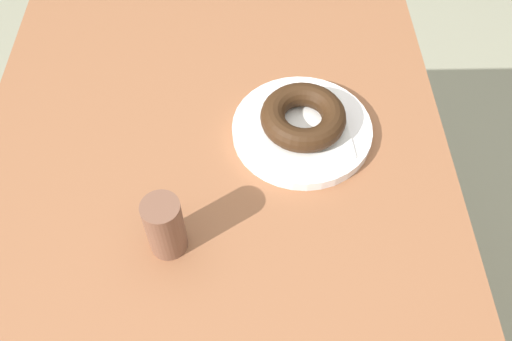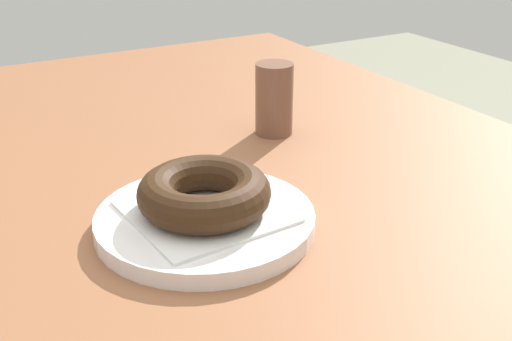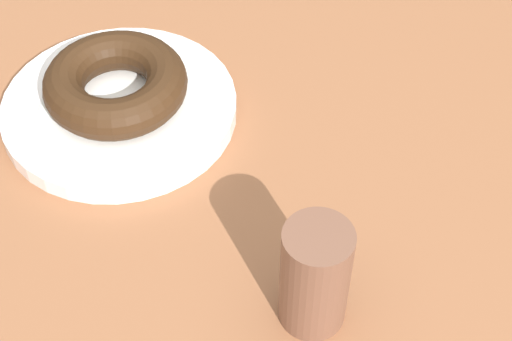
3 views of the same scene
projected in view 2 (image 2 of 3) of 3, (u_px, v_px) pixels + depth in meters
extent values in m
cube|color=brown|center=(251.00, 165.00, 0.75)|extent=(1.02, 0.65, 0.04)
cylinder|color=#9A6344|center=(255.00, 227.00, 1.39)|extent=(0.06, 0.06, 0.73)
cylinder|color=white|center=(205.00, 220.00, 0.57)|extent=(0.19, 0.19, 0.02)
cube|color=white|center=(205.00, 211.00, 0.57)|extent=(0.13, 0.13, 0.00)
torus|color=#341F0F|center=(204.00, 193.00, 0.56)|extent=(0.12, 0.12, 0.03)
cylinder|color=brown|center=(274.00, 99.00, 0.77)|extent=(0.05, 0.05, 0.09)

